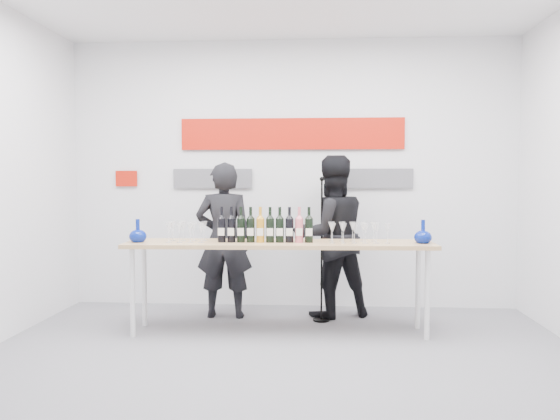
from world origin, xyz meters
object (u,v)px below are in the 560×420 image
Objects in this scene: tasting_table at (279,249)px; presenter_right at (331,236)px; mic_stand at (321,277)px; presenter_left at (224,240)px.

presenter_right is (0.50, 0.67, 0.05)m from tasting_table.
mic_stand is at bearing 44.40° from presenter_right.
tasting_table is at bearing -141.80° from mic_stand.
presenter_left reaches higher than mic_stand.
tasting_table is at bearing 136.16° from presenter_left.
presenter_left is 1.08m from mic_stand.
tasting_table is 0.69m from mic_stand.
tasting_table is 1.96× the size of mic_stand.
presenter_left is at bearing -14.44° from presenter_right.
mic_stand is at bearing 46.50° from tasting_table.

